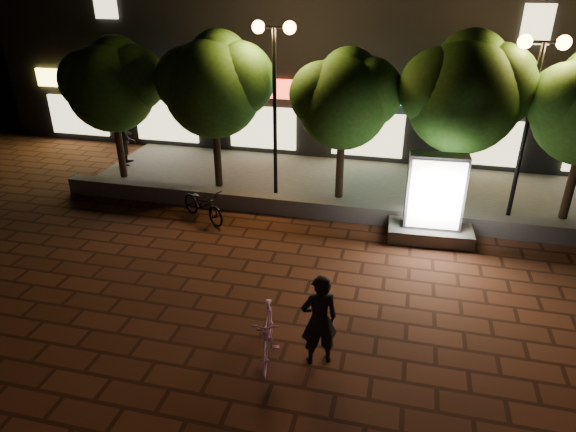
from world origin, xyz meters
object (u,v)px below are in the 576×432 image
(scooter_parked, at_px, (203,204))
(pedestrian, at_px, (127,139))
(tree_far_left, at_px, (113,82))
(tree_right, at_px, (467,90))
(rider, at_px, (319,320))
(ad_kiosk, at_px, (433,206))
(scooter_pink, at_px, (267,333))
(tree_mid, at_px, (345,96))
(street_lamp_right, at_px, (536,82))
(tree_left, at_px, (215,82))
(street_lamp_left, at_px, (274,66))

(scooter_parked, distance_m, pedestrian, 5.75)
(tree_far_left, distance_m, tree_right, 10.81)
(rider, bearing_deg, scooter_parked, -74.84)
(tree_right, relative_size, ad_kiosk, 2.14)
(ad_kiosk, xyz_separation_m, rider, (-2.03, -5.36, -0.04))
(tree_right, height_order, ad_kiosk, tree_right)
(ad_kiosk, xyz_separation_m, scooter_pink, (-2.97, -5.44, -0.45))
(tree_mid, distance_m, street_lamp_right, 5.00)
(tree_left, xyz_separation_m, tree_right, (7.30, 0.00, 0.12))
(scooter_parked, height_order, pedestrian, pedestrian)
(tree_left, distance_m, street_lamp_left, 2.05)
(rider, height_order, scooter_parked, rider)
(scooter_pink, height_order, rider, rider)
(tree_left, bearing_deg, tree_mid, -0.00)
(tree_far_left, height_order, pedestrian, tree_far_left)
(ad_kiosk, height_order, rider, ad_kiosk)
(tree_left, distance_m, rider, 9.19)
(street_lamp_left, bearing_deg, tree_left, 172.30)
(tree_right, distance_m, scooter_parked, 7.97)
(tree_left, xyz_separation_m, pedestrian, (-4.03, 1.19, -2.43))
(street_lamp_left, xyz_separation_m, scooter_parked, (-1.56, -2.20, -3.55))
(ad_kiosk, height_order, pedestrian, ad_kiosk)
(street_lamp_left, bearing_deg, tree_far_left, 177.24)
(street_lamp_left, relative_size, rider, 2.83)
(tree_left, xyz_separation_m, scooter_parked, (0.38, -2.46, -2.96))
(scooter_pink, xyz_separation_m, pedestrian, (-7.76, 8.77, 0.51))
(scooter_pink, distance_m, pedestrian, 11.72)
(tree_mid, xyz_separation_m, street_lamp_left, (-2.05, -0.26, 0.81))
(street_lamp_right, height_order, scooter_parked, street_lamp_right)
(tree_far_left, bearing_deg, tree_right, 0.00)
(tree_right, height_order, street_lamp_left, street_lamp_left)
(ad_kiosk, bearing_deg, pedestrian, 162.75)
(scooter_pink, bearing_deg, tree_mid, 77.14)
(street_lamp_right, bearing_deg, tree_left, 178.32)
(tree_far_left, distance_m, scooter_parked, 5.39)
(scooter_pink, bearing_deg, tree_left, 105.37)
(tree_far_left, relative_size, tree_right, 0.91)
(scooter_pink, xyz_separation_m, scooter_parked, (-3.35, 5.11, -0.03))
(tree_left, bearing_deg, scooter_parked, -81.16)
(tree_left, xyz_separation_m, rider, (4.67, -7.50, -2.53))
(scooter_parked, bearing_deg, street_lamp_left, -3.20)
(street_lamp_left, relative_size, pedestrian, 2.77)
(tree_far_left, bearing_deg, tree_left, 0.00)
(rider, bearing_deg, tree_far_left, -67.77)
(tree_mid, distance_m, rider, 7.88)
(tree_far_left, height_order, scooter_parked, tree_far_left)
(tree_right, height_order, pedestrian, tree_right)
(scooter_parked, bearing_deg, tree_right, -38.22)
(street_lamp_right, xyz_separation_m, pedestrian, (-12.97, 1.45, -2.88))
(ad_kiosk, bearing_deg, rider, -110.74)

